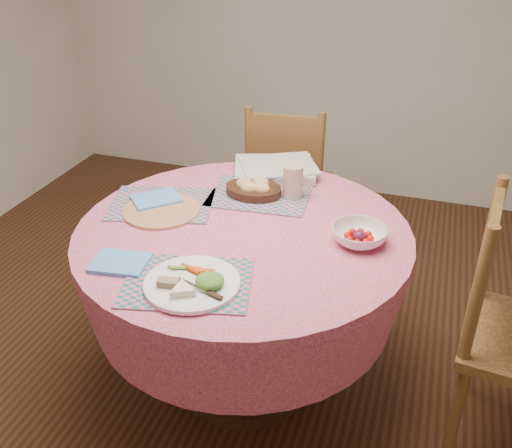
# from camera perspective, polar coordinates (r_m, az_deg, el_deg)

# --- Properties ---
(ground) EXTENTS (4.00, 4.00, 0.00)m
(ground) POSITION_cam_1_polar(r_m,az_deg,el_deg) (2.55, -1.11, -15.21)
(ground) COLOR #331C0F
(ground) RESTS_ON ground
(dining_table) EXTENTS (1.24, 1.24, 0.75)m
(dining_table) POSITION_cam_1_polar(r_m,az_deg,el_deg) (2.20, -1.24, -4.89)
(dining_table) COLOR pink
(dining_table) RESTS_ON ground
(chair_back) EXTENTS (0.47, 0.45, 0.94)m
(chair_back) POSITION_cam_1_polar(r_m,az_deg,el_deg) (3.05, 3.16, 4.11)
(chair_back) COLOR brown
(chair_back) RESTS_ON ground
(placemat_front) EXTENTS (0.46, 0.38, 0.01)m
(placemat_front) POSITION_cam_1_polar(r_m,az_deg,el_deg) (1.82, -6.86, -5.81)
(placemat_front) COLOR #147166
(placemat_front) RESTS_ON dining_table
(placemat_left) EXTENTS (0.46, 0.39, 0.01)m
(placemat_left) POSITION_cam_1_polar(r_m,az_deg,el_deg) (2.29, -9.43, 1.99)
(placemat_left) COLOR #147166
(placemat_left) RESTS_ON dining_table
(placemat_back) EXTENTS (0.42, 0.33, 0.01)m
(placemat_back) POSITION_cam_1_polar(r_m,az_deg,el_deg) (2.33, 0.37, 2.92)
(placemat_back) COLOR #147166
(placemat_back) RESTS_ON dining_table
(wicker_trivet) EXTENTS (0.30, 0.30, 0.01)m
(wicker_trivet) POSITION_cam_1_polar(r_m,az_deg,el_deg) (2.24, -9.43, 1.36)
(wicker_trivet) COLOR #966441
(wicker_trivet) RESTS_ON dining_table
(napkin_near) EXTENTS (0.20, 0.16, 0.01)m
(napkin_near) POSITION_cam_1_polar(r_m,az_deg,el_deg) (1.94, -13.41, -3.80)
(napkin_near) COLOR #5592DC
(napkin_near) RESTS_ON dining_table
(napkin_far) EXTENTS (0.23, 0.23, 0.01)m
(napkin_far) POSITION_cam_1_polar(r_m,az_deg,el_deg) (2.31, -9.97, 2.45)
(napkin_far) COLOR #5592DC
(napkin_far) RESTS_ON placemat_left
(dinner_plate) EXTENTS (0.30, 0.30, 0.05)m
(dinner_plate) POSITION_cam_1_polar(r_m,az_deg,el_deg) (1.78, -6.30, -5.85)
(dinner_plate) COLOR white
(dinner_plate) RESTS_ON placemat_front
(bread_bowl) EXTENTS (0.23, 0.23, 0.08)m
(bread_bowl) POSITION_cam_1_polar(r_m,az_deg,el_deg) (2.32, -0.25, 3.62)
(bread_bowl) COLOR black
(bread_bowl) RESTS_ON placemat_back
(latte_mug) EXTENTS (0.12, 0.08, 0.13)m
(latte_mug) POSITION_cam_1_polar(r_m,az_deg,el_deg) (2.29, 3.77, 4.29)
(latte_mug) COLOR tan
(latte_mug) RESTS_ON placemat_back
(fruit_bowl) EXTENTS (0.25, 0.25, 0.06)m
(fruit_bowl) POSITION_cam_1_polar(r_m,az_deg,el_deg) (2.03, 10.27, -1.16)
(fruit_bowl) COLOR white
(fruit_bowl) RESTS_ON dining_table
(newspaper_stack) EXTENTS (0.42, 0.37, 0.04)m
(newspaper_stack) POSITION_cam_1_polar(r_m,az_deg,el_deg) (2.51, 1.89, 5.57)
(newspaper_stack) COLOR silver
(newspaper_stack) RESTS_ON dining_table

